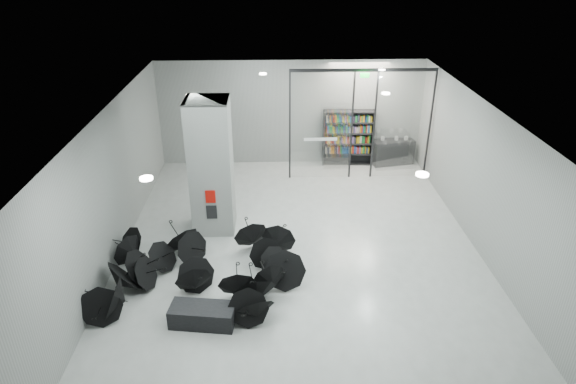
{
  "coord_description": "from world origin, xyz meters",
  "views": [
    {
      "loc": [
        -0.73,
        -11.1,
        7.71
      ],
      "look_at": [
        -0.3,
        1.5,
        1.4
      ],
      "focal_mm": 30.8,
      "sensor_mm": 36.0,
      "label": 1
    }
  ],
  "objects_px": {
    "bench": "(203,315)",
    "bookshelf": "(348,138)",
    "shop_counter": "(392,152)",
    "column": "(211,167)",
    "umbrella_cluster": "(199,274)"
  },
  "relations": [
    {
      "from": "bookshelf",
      "to": "shop_counter",
      "type": "bearing_deg",
      "value": 2.7
    },
    {
      "from": "column",
      "to": "bench",
      "type": "relative_size",
      "value": 2.74
    },
    {
      "from": "shop_counter",
      "to": "umbrella_cluster",
      "type": "bearing_deg",
      "value": -142.64
    },
    {
      "from": "shop_counter",
      "to": "bookshelf",
      "type": "bearing_deg",
      "value": 167.34
    },
    {
      "from": "column",
      "to": "bookshelf",
      "type": "relative_size",
      "value": 1.86
    },
    {
      "from": "bookshelf",
      "to": "shop_counter",
      "type": "height_order",
      "value": "bookshelf"
    },
    {
      "from": "bookshelf",
      "to": "shop_counter",
      "type": "xyz_separation_m",
      "value": [
        1.76,
        -0.03,
        -0.59
      ]
    },
    {
      "from": "bench",
      "to": "bookshelf",
      "type": "xyz_separation_m",
      "value": [
        4.57,
        9.08,
        0.84
      ]
    },
    {
      "from": "bench",
      "to": "bookshelf",
      "type": "distance_m",
      "value": 10.19
    },
    {
      "from": "shop_counter",
      "to": "column",
      "type": "bearing_deg",
      "value": -155.53
    },
    {
      "from": "bench",
      "to": "umbrella_cluster",
      "type": "height_order",
      "value": "umbrella_cluster"
    },
    {
      "from": "column",
      "to": "umbrella_cluster",
      "type": "distance_m",
      "value": 3.33
    },
    {
      "from": "bookshelf",
      "to": "umbrella_cluster",
      "type": "relative_size",
      "value": 0.4
    },
    {
      "from": "bench",
      "to": "shop_counter",
      "type": "xyz_separation_m",
      "value": [
        6.33,
        9.04,
        0.25
      ]
    },
    {
      "from": "column",
      "to": "bench",
      "type": "distance_m",
      "value": 4.67
    }
  ]
}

